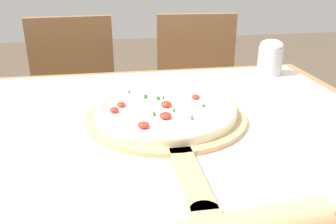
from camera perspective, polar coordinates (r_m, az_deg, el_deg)
dining_table at (r=0.88m, az=-1.91°, el=-9.67°), size 1.21×1.04×0.76m
towel_cloth at (r=0.83m, az=-2.00°, el=-3.25°), size 1.13×0.96×0.00m
pizza_peel at (r=0.87m, az=-0.11°, el=-1.21°), size 0.40×0.60×0.01m
pizza at (r=0.88m, az=-0.34°, el=0.43°), size 0.35×0.35×0.03m
chair_left at (r=1.70m, az=-14.51°, el=1.35°), size 0.43×0.43×0.91m
chair_right at (r=1.74m, az=4.73°, el=2.53°), size 0.43×0.43×0.91m
flour_cup at (r=1.29m, az=16.11°, el=8.50°), size 0.08×0.08×0.12m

